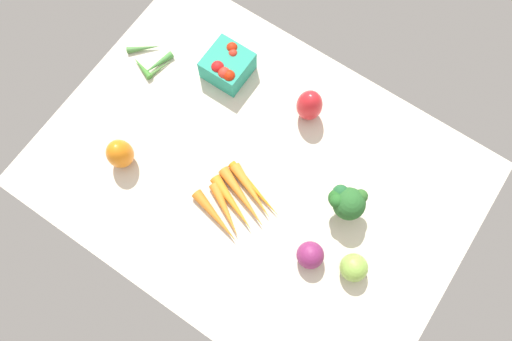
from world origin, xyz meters
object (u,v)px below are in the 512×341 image
object	(u,v)px
red_onion_near_basket	(310,255)
bell_pepper_orange	(120,154)
carrot_bunch	(237,202)
bell_pepper_red	(309,105)
okra_pile	(150,61)
heirloom_tomato_green	(354,268)
broccoli_head	(347,202)
berry_basket	(227,66)

from	to	relation	value
red_onion_near_basket	bell_pepper_orange	distance (cm)	51.22
carrot_bunch	bell_pepper_red	bearing A→B (deg)	-92.79
okra_pile	heirloom_tomato_green	bearing A→B (deg)	166.75
broccoli_head	okra_pile	bearing A→B (deg)	-5.20
red_onion_near_basket	okra_pile	xyz separation A→B (cm)	(62.49, -20.10, -2.34)
heirloom_tomato_green	carrot_bunch	bearing A→B (deg)	3.33
berry_basket	red_onion_near_basket	bearing A→B (deg)	146.22
carrot_bunch	okra_pile	bearing A→B (deg)	-24.52
carrot_bunch	berry_basket	distance (cm)	35.72
carrot_bunch	okra_pile	distance (cm)	45.28
red_onion_near_basket	berry_basket	distance (cm)	52.42
broccoli_head	okra_pile	world-z (taller)	broccoli_head
bell_pepper_orange	berry_basket	bearing A→B (deg)	-102.06
bell_pepper_red	broccoli_head	bearing A→B (deg)	140.99
okra_pile	berry_basket	bearing A→B (deg)	-154.47
berry_basket	bell_pepper_orange	distance (cm)	35.23
okra_pile	bell_pepper_orange	distance (cm)	28.17
broccoli_head	bell_pepper_orange	bearing A→B (deg)	20.94
bell_pepper_red	bell_pepper_orange	xyz separation A→B (cm)	(31.06, 36.16, -0.54)
okra_pile	heirloom_tomato_green	world-z (taller)	heirloom_tomato_green
bell_pepper_red	heirloom_tomato_green	bearing A→B (deg)	136.80
okra_pile	bell_pepper_orange	bearing A→B (deg)	114.49
bell_pepper_orange	heirloom_tomato_green	xyz separation A→B (cm)	(-60.60, -8.42, -1.38)
carrot_bunch	okra_pile	xyz separation A→B (cm)	(41.19, -18.79, -0.49)
bell_pepper_orange	heirloom_tomato_green	size ratio (longest dim) A/B	1.43
carrot_bunch	red_onion_near_basket	size ratio (longest dim) A/B	3.19
broccoli_head	okra_pile	xyz separation A→B (cm)	(62.98, -5.73, -5.67)
bell_pepper_red	red_onion_near_basket	xyz separation A→B (cm)	(-19.86, 30.86, -1.96)
okra_pile	heirloom_tomato_green	size ratio (longest dim) A/B	1.94
broccoli_head	bell_pepper_red	bearing A→B (deg)	-39.01
bell_pepper_red	broccoli_head	size ratio (longest dim) A/B	0.99
red_onion_near_basket	heirloom_tomato_green	xyz separation A→B (cm)	(-9.68, -3.11, 0.04)
red_onion_near_basket	okra_pile	distance (cm)	65.69
carrot_bunch	okra_pile	world-z (taller)	carrot_bunch
carrot_bunch	broccoli_head	bearing A→B (deg)	-149.06
okra_pile	carrot_bunch	bearing A→B (deg)	155.48
bell_pepper_red	berry_basket	distance (cm)	23.80
okra_pile	bell_pepper_orange	xyz separation A→B (cm)	(-11.57, 25.41, 3.76)
berry_basket	broccoli_head	xyz separation A→B (cm)	(-44.05, 14.77, 2.70)
red_onion_near_basket	okra_pile	world-z (taller)	red_onion_near_basket
red_onion_near_basket	broccoli_head	xyz separation A→B (cm)	(-0.49, -14.37, 3.33)
carrot_bunch	bell_pepper_red	distance (cm)	29.82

